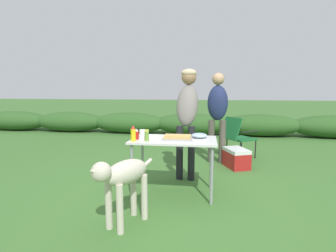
# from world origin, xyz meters

# --- Properties ---
(ground_plane) EXTENTS (60.00, 60.00, 0.00)m
(ground_plane) POSITION_xyz_m (0.00, 0.00, 0.00)
(ground_plane) COLOR #3D6B2D
(shrub_hedge) EXTENTS (14.40, 0.90, 0.65)m
(shrub_hedge) POSITION_xyz_m (0.00, 4.65, 0.32)
(shrub_hedge) COLOR #2D5623
(shrub_hedge) RESTS_ON ground
(folding_table) EXTENTS (1.10, 0.64, 0.74)m
(folding_table) POSITION_xyz_m (0.00, 0.00, 0.66)
(folding_table) COLOR silver
(folding_table) RESTS_ON ground
(food_tray) EXTENTS (0.38, 0.24, 0.06)m
(food_tray) POSITION_xyz_m (0.05, -0.02, 0.77)
(food_tray) COLOR #9E9EA3
(food_tray) RESTS_ON folding_table
(plate_stack) EXTENTS (0.23, 0.23, 0.03)m
(plate_stack) POSITION_xyz_m (-0.28, 0.03, 0.75)
(plate_stack) COLOR white
(plate_stack) RESTS_ON folding_table
(mixing_bowl) EXTENTS (0.22, 0.22, 0.06)m
(mixing_bowl) POSITION_xyz_m (0.32, 0.15, 0.77)
(mixing_bowl) COLOR #99B2CC
(mixing_bowl) RESTS_ON folding_table
(paper_cup_stack) EXTENTS (0.08, 0.08, 0.10)m
(paper_cup_stack) POSITION_xyz_m (-0.44, 0.08, 0.79)
(paper_cup_stack) COLOR white
(paper_cup_stack) RESTS_ON folding_table
(relish_jar) EXTENTS (0.06, 0.06, 0.14)m
(relish_jar) POSITION_xyz_m (-0.32, -0.17, 0.81)
(relish_jar) COLOR olive
(relish_jar) RESTS_ON folding_table
(mustard_bottle) EXTENTS (0.06, 0.06, 0.20)m
(mustard_bottle) POSITION_xyz_m (-0.48, -0.20, 0.83)
(mustard_bottle) COLOR yellow
(mustard_bottle) RESTS_ON folding_table
(ketchup_bottle) EXTENTS (0.06, 0.06, 0.14)m
(ketchup_bottle) POSITION_xyz_m (-0.48, -0.08, 0.80)
(ketchup_bottle) COLOR red
(ketchup_bottle) RESTS_ON folding_table
(standing_person_with_beanie) EXTENTS (0.37, 0.50, 1.70)m
(standing_person_with_beanie) POSITION_xyz_m (0.12, 0.70, 1.09)
(standing_person_with_beanie) COLOR black
(standing_person_with_beanie) RESTS_ON ground
(standing_person_in_dark_puffer) EXTENTS (0.42, 0.34, 1.68)m
(standing_person_in_dark_puffer) POSITION_xyz_m (0.62, 1.61, 1.01)
(standing_person_in_dark_puffer) COLOR #4C473D
(standing_person_in_dark_puffer) RESTS_ON ground
(dog) EXTENTS (0.49, 0.80, 0.73)m
(dog) POSITION_xyz_m (-0.40, -0.90, 0.51)
(dog) COLOR beige
(dog) RESTS_ON ground
(camp_chair_green_behind_table) EXTENTS (0.75, 0.72, 0.83)m
(camp_chair_green_behind_table) POSITION_xyz_m (1.04, 2.00, 0.47)
(camp_chair_green_behind_table) COLOR #19602D
(camp_chair_green_behind_table) RESTS_ON ground
(cooler_box) EXTENTS (0.48, 0.56, 0.34)m
(cooler_box) POSITION_xyz_m (0.95, 1.33, 0.17)
(cooler_box) COLOR #B21E1E
(cooler_box) RESTS_ON ground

